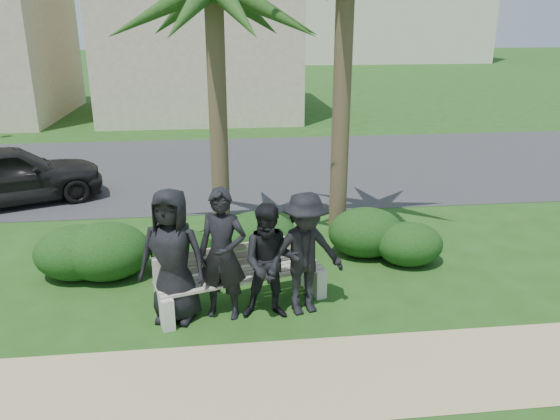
% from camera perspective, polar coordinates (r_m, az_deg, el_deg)
% --- Properties ---
extents(ground, '(160.00, 160.00, 0.00)m').
position_cam_1_polar(ground, '(8.06, -2.90, -9.84)').
color(ground, '#204513').
rests_on(ground, ground).
extents(footpath, '(30.00, 1.60, 0.01)m').
position_cam_1_polar(footpath, '(6.55, -1.77, -17.43)').
color(footpath, tan).
rests_on(footpath, ground).
extents(asphalt_street, '(160.00, 8.00, 0.01)m').
position_cam_1_polar(asphalt_street, '(15.55, -4.92, 4.48)').
color(asphalt_street, '#2D2D30').
rests_on(asphalt_street, ground).
extents(stucco_bldg_right, '(8.40, 8.40, 7.30)m').
position_cam_1_polar(stucco_bldg_right, '(25.06, -8.42, 18.33)').
color(stucco_bldg_right, tan).
rests_on(stucco_bldg_right, ground).
extents(park_bench, '(2.58, 1.23, 0.85)m').
position_cam_1_polar(park_bench, '(7.89, -3.92, -7.38)').
color(park_bench, '#9C9483').
rests_on(park_bench, ground).
extents(man_a, '(1.04, 0.82, 1.87)m').
position_cam_1_polar(man_a, '(7.44, -11.17, -4.74)').
color(man_a, black).
rests_on(man_a, ground).
extents(man_b, '(0.77, 0.62, 1.84)m').
position_cam_1_polar(man_b, '(7.42, -6.02, -4.64)').
color(man_b, black).
rests_on(man_b, ground).
extents(man_c, '(0.86, 0.71, 1.65)m').
position_cam_1_polar(man_c, '(7.39, -1.01, -5.48)').
color(man_c, black).
rests_on(man_c, ground).
extents(man_d, '(1.27, 0.93, 1.76)m').
position_cam_1_polar(man_d, '(7.50, 2.62, -4.63)').
color(man_d, black).
rests_on(man_d, ground).
extents(hedge_a, '(1.41, 1.16, 0.92)m').
position_cam_1_polar(hedge_a, '(9.14, -17.74, -3.97)').
color(hedge_a, '#15340E').
rests_on(hedge_a, ground).
extents(hedge_b, '(1.34, 1.11, 0.87)m').
position_cam_1_polar(hedge_b, '(9.31, -20.44, -4.01)').
color(hedge_b, '#15340E').
rests_on(hedge_b, ground).
extents(hedge_c, '(1.05, 0.86, 0.68)m').
position_cam_1_polar(hedge_c, '(9.17, -10.18, -4.05)').
color(hedge_c, '#15340E').
rests_on(hedge_c, ground).
extents(hedge_d, '(1.36, 1.12, 0.89)m').
position_cam_1_polar(hedge_d, '(9.31, -2.31, -2.71)').
color(hedge_d, '#15340E').
rests_on(hedge_d, ground).
extents(hedge_e, '(1.33, 1.10, 0.86)m').
position_cam_1_polar(hedge_e, '(9.67, 8.98, -2.16)').
color(hedge_e, '#15340E').
rests_on(hedge_e, ground).
extents(hedge_f, '(1.13, 0.93, 0.74)m').
position_cam_1_polar(hedge_f, '(9.47, 13.39, -3.35)').
color(hedge_f, '#15340E').
rests_on(hedge_f, ground).
extents(car_a, '(4.27, 3.01, 1.35)m').
position_cam_1_polar(car_a, '(13.56, -26.52, 3.29)').
color(car_a, black).
rests_on(car_a, ground).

